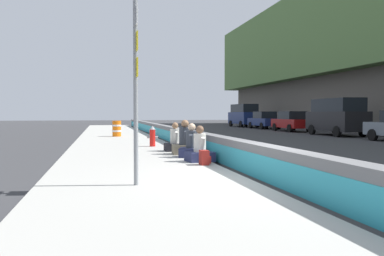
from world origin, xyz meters
name	(u,v)px	position (x,y,z in m)	size (l,w,h in m)	color
ground_plane	(269,184)	(0.00, 0.00, 0.00)	(160.00, 160.00, 0.00)	#353538
sidewalk_strip	(148,186)	(0.00, 2.65, 0.07)	(80.00, 4.40, 0.14)	#A8A59E
jersey_barrier	(269,165)	(0.00, 0.00, 0.42)	(76.00, 0.45, 0.85)	slate
route_sign_post	(136,78)	(-0.21, 2.89, 2.23)	(0.44, 0.09, 3.60)	gray
fire_hydrant	(152,136)	(8.84, 1.44, 0.59)	(0.26, 0.46, 0.88)	red
seated_person_foreground	(200,150)	(3.25, 0.75, 0.47)	(0.74, 0.84, 1.05)	#23284C
seated_person_middle	(192,147)	(4.44, 0.72, 0.48)	(0.87, 0.95, 1.09)	#23284C
seated_person_rear	(185,143)	(5.41, 0.74, 0.51)	(0.78, 0.90, 1.19)	#706651
seated_person_far	(175,142)	(6.61, 0.87, 0.47)	(0.68, 0.77, 1.07)	black
backpack	(205,158)	(2.47, 0.81, 0.33)	(0.32, 0.28, 0.40)	maroon
construction_barrel	(117,129)	(16.57, 2.64, 0.62)	(0.54, 0.54, 0.95)	orange
parked_car_fourth	(337,116)	(16.62, -12.31, 1.35)	(5.13, 2.17, 2.56)	black
parked_car_midline	(292,121)	(23.06, -12.19, 0.86)	(4.51, 1.97, 1.71)	maroon
parked_car_far	(264,120)	(29.03, -12.25, 0.86)	(4.52, 1.99, 1.71)	navy
parked_car_farther	(244,115)	(34.66, -12.17, 1.35)	(5.14, 2.19, 2.56)	navy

